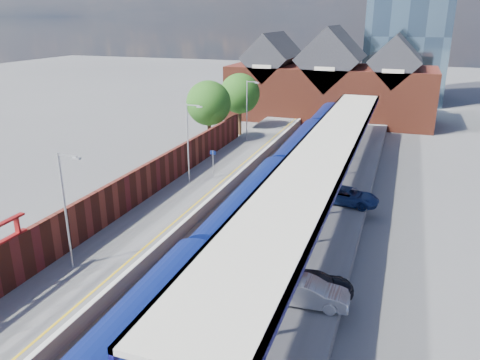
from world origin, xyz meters
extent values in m
plane|color=#5B5B5E|center=(0.00, 30.00, 0.00)|extent=(240.00, 240.00, 0.00)
cube|color=#473D33|center=(0.00, 20.00, 0.03)|extent=(6.00, 76.00, 0.06)
cube|color=slate|center=(-2.22, 20.00, 0.12)|extent=(0.07, 76.00, 0.14)
cube|color=slate|center=(-0.78, 20.00, 0.12)|extent=(0.07, 76.00, 0.14)
cube|color=slate|center=(0.78, 20.00, 0.12)|extent=(0.07, 76.00, 0.14)
cube|color=slate|center=(2.22, 20.00, 0.12)|extent=(0.07, 76.00, 0.14)
cube|color=#565659|center=(-5.50, 20.00, 0.50)|extent=(5.00, 76.00, 1.00)
cube|color=#565659|center=(6.00, 20.00, 0.50)|extent=(6.00, 76.00, 1.00)
cube|color=silver|center=(-3.15, 20.00, 1.02)|extent=(0.30, 76.00, 0.05)
cube|color=silver|center=(3.15, 20.00, 1.02)|extent=(0.30, 76.00, 0.05)
cube|color=yellow|center=(-3.75, 20.00, 1.01)|extent=(0.14, 76.00, 0.01)
cube|color=#0C1754|center=(1.50, -1.01, 3.15)|extent=(3.12, 16.05, 0.60)
cube|color=#0C1754|center=(1.50, 15.59, 1.90)|extent=(3.12, 16.05, 2.50)
cube|color=#0C1754|center=(1.50, 15.59, 3.15)|extent=(3.12, 16.05, 0.60)
cube|color=#0C1754|center=(1.50, 32.19, 1.90)|extent=(3.12, 16.05, 2.50)
cube|color=#0C1754|center=(1.50, 32.19, 3.15)|extent=(3.12, 16.05, 0.60)
cube|color=#0C1754|center=(1.50, 48.79, 1.90)|extent=(3.12, 16.05, 2.50)
cube|color=#0C1754|center=(1.50, 48.79, 3.15)|extent=(3.12, 16.05, 0.60)
cube|color=black|center=(0.08, 23.89, 2.35)|extent=(0.04, 60.54, 0.70)
cube|color=#DA5E0E|center=(0.07, 23.89, 1.55)|extent=(0.03, 55.27, 0.30)
cube|color=#AA280B|center=(0.06, 23.89, 1.30)|extent=(0.03, 55.27, 0.30)
cube|color=black|center=(1.50, 54.39, 0.30)|extent=(2.00, 2.40, 0.60)
cylinder|color=#0F0E52|center=(5.00, 3.00, 3.10)|extent=(0.24, 0.24, 4.20)
cylinder|color=#0F0E52|center=(5.00, 8.00, 3.10)|extent=(0.24, 0.24, 4.20)
cylinder|color=#0F0E52|center=(5.00, 13.00, 3.10)|extent=(0.24, 0.24, 4.20)
cylinder|color=#0F0E52|center=(5.00, 18.00, 3.10)|extent=(0.24, 0.24, 4.20)
cylinder|color=#0F0E52|center=(5.00, 23.00, 3.10)|extent=(0.24, 0.24, 4.20)
cylinder|color=#0F0E52|center=(5.00, 28.00, 3.10)|extent=(0.24, 0.24, 4.20)
cylinder|color=#0F0E52|center=(5.00, 33.00, 3.10)|extent=(0.24, 0.24, 4.20)
cylinder|color=#0F0E52|center=(5.00, 38.00, 3.10)|extent=(0.24, 0.24, 4.20)
cylinder|color=#0F0E52|center=(5.00, 43.00, 3.10)|extent=(0.24, 0.24, 4.20)
cube|color=beige|center=(5.50, 22.00, 5.35)|extent=(4.50, 52.00, 0.25)
cube|color=#0F0E52|center=(3.35, 22.00, 5.20)|extent=(0.20, 52.00, 0.55)
cube|color=#0F0E52|center=(7.65, 22.00, 5.20)|extent=(0.20, 52.00, 0.55)
cylinder|color=#A5A8AA|center=(-6.50, 6.00, 4.50)|extent=(0.12, 0.12, 7.00)
cube|color=#A5A8AA|center=(-5.90, 6.00, 7.90)|extent=(1.20, 0.08, 0.08)
cube|color=#A5A8AA|center=(-5.30, 6.00, 7.80)|extent=(0.45, 0.18, 0.12)
cylinder|color=#A5A8AA|center=(-6.50, 22.00, 4.50)|extent=(0.12, 0.12, 7.00)
cube|color=#A5A8AA|center=(-5.90, 22.00, 7.90)|extent=(1.20, 0.08, 0.08)
cube|color=#A5A8AA|center=(-5.30, 22.00, 7.80)|extent=(0.45, 0.18, 0.12)
cylinder|color=#A5A8AA|center=(-6.50, 38.00, 4.50)|extent=(0.12, 0.12, 7.00)
cube|color=#A5A8AA|center=(-5.90, 38.00, 7.90)|extent=(1.20, 0.08, 0.08)
cube|color=#A5A8AA|center=(-5.30, 38.00, 7.80)|extent=(0.45, 0.18, 0.12)
cylinder|color=#A5A8AA|center=(-5.00, 24.00, 2.25)|extent=(0.08, 0.08, 2.50)
cube|color=#0C194C|center=(-5.00, 24.00, 3.30)|extent=(0.55, 0.06, 0.35)
cube|color=maroon|center=(-8.10, 14.00, 2.40)|extent=(0.35, 50.00, 2.80)
cube|color=maroon|center=(-8.10, 4.00, 4.30)|extent=(0.30, 0.12, 1.00)
cube|color=maroon|center=(0.00, 58.00, 4.00)|extent=(30.00, 12.00, 8.00)
cube|color=#232328|center=(-9.00, 58.00, 9.20)|extent=(7.13, 12.00, 7.13)
cube|color=#232328|center=(0.00, 58.00, 9.20)|extent=(9.16, 12.00, 9.16)
cube|color=#232328|center=(9.00, 58.00, 9.20)|extent=(7.13, 12.00, 7.13)
cube|color=beige|center=(-9.00, 51.95, 8.20)|extent=(2.80, 0.15, 0.50)
cube|color=beige|center=(0.00, 51.95, 8.20)|extent=(2.80, 0.15, 0.50)
cube|color=beige|center=(9.00, 51.95, 8.20)|extent=(2.80, 0.15, 0.50)
cylinder|color=#382314|center=(-10.50, 36.00, 2.00)|extent=(0.44, 0.44, 4.00)
sphere|color=#184913|center=(-10.50, 36.00, 5.50)|extent=(5.20, 5.20, 5.20)
sphere|color=#184913|center=(-9.70, 35.50, 4.80)|extent=(3.20, 3.20, 3.20)
cylinder|color=#382314|center=(-9.50, 44.00, 2.00)|extent=(0.44, 0.44, 4.00)
sphere|color=#184913|center=(-9.50, 44.00, 5.50)|extent=(5.20, 5.20, 5.20)
sphere|color=#184913|center=(-8.70, 43.50, 4.80)|extent=(3.20, 3.20, 3.20)
imported|color=#AFAFB4|center=(7.31, 6.88, 1.70)|extent=(4.35, 1.73, 1.41)
imported|color=black|center=(7.52, 8.06, 1.58)|extent=(4.29, 2.53, 1.17)
imported|color=navy|center=(7.53, 21.40, 1.66)|extent=(5.02, 2.82, 1.32)
camera|label=1|loc=(10.95, -13.66, 14.95)|focal=35.00mm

